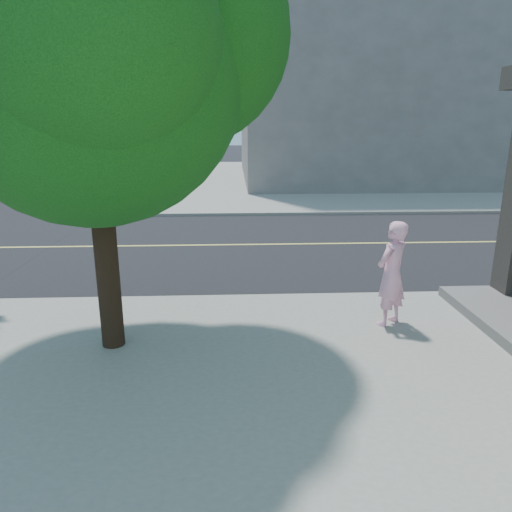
{
  "coord_description": "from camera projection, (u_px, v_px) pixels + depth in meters",
  "views": [
    {
      "loc": [
        4.31,
        -8.97,
        3.45
      ],
      "look_at": [
        4.67,
        -1.34,
        1.3
      ],
      "focal_mm": 33.22,
      "sensor_mm": 36.0,
      "label": 1
    }
  ],
  "objects": [
    {
      "name": "ground",
      "position": [
        17.0,
        304.0,
        9.37
      ],
      "size": [
        140.0,
        140.0,
        0.0
      ],
      "primitive_type": "plane",
      "color": "black",
      "rests_on": "ground"
    },
    {
      "name": "road_ew",
      "position": [
        85.0,
        247.0,
        13.69
      ],
      "size": [
        140.0,
        9.0,
        0.01
      ],
      "primitive_type": "cube",
      "color": "black",
      "rests_on": "ground"
    },
    {
      "name": "sidewalk_ne",
      "position": [
        375.0,
        178.0,
        30.64
      ],
      "size": [
        29.0,
        25.0,
        0.12
      ],
      "primitive_type": "cube",
      "color": "gray",
      "rests_on": "ground"
    },
    {
      "name": "filler_ne",
      "position": [
        389.0,
        62.0,
        29.23
      ],
      "size": [
        18.0,
        16.0,
        14.0
      ],
      "primitive_type": "cube",
      "color": "slate",
      "rests_on": "sidewalk_ne"
    },
    {
      "name": "man_on_phone",
      "position": [
        391.0,
        274.0,
        7.92
      ],
      "size": [
        0.78,
        0.75,
        1.8
      ],
      "primitive_type": "imported",
      "rotation": [
        0.0,
        0.0,
        3.83
      ],
      "color": "#FAAACC",
      "rests_on": "sidewalk_se"
    },
    {
      "name": "street_tree",
      "position": [
        96.0,
        32.0,
        6.2
      ],
      "size": [
        5.23,
        4.76,
        6.95
      ],
      "rotation": [
        0.0,
        0.0,
        0.31
      ],
      "color": "black",
      "rests_on": "sidewalk_se"
    }
  ]
}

